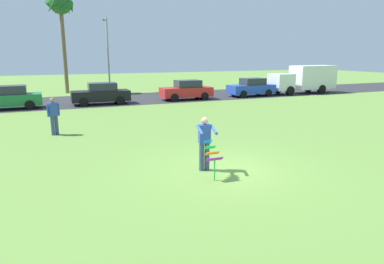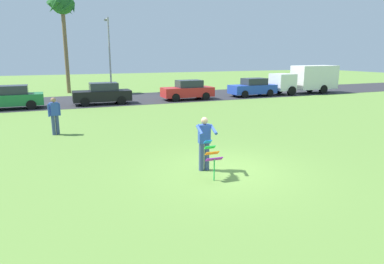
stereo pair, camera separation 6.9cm
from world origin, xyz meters
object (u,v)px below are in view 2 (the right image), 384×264
(person_kite_flyer, at_px, (204,142))
(person_walker_near, at_px, (55,115))
(kite_held, at_px, (212,154))
(parked_car_black, at_px, (102,94))
(parked_car_green, at_px, (10,98))
(parked_truck_white_box, at_px, (307,79))
(streetlight_pole, at_px, (109,51))
(parked_car_blue, at_px, (253,88))
(palm_tree_right_near, at_px, (62,8))
(parked_car_red, at_px, (188,90))

(person_kite_flyer, height_order, person_walker_near, same)
(kite_held, xyz_separation_m, parked_car_black, (-0.58, 17.48, 0.02))
(person_kite_flyer, height_order, parked_car_green, person_kite_flyer)
(parked_truck_white_box, distance_m, streetlight_pole, 18.95)
(parked_car_black, xyz_separation_m, parked_car_blue, (13.15, 0.00, 0.00))
(parked_truck_white_box, distance_m, person_walker_near, 24.64)
(palm_tree_right_near, bearing_deg, parked_car_black, -78.65)
(person_kite_flyer, xyz_separation_m, palm_tree_right_near, (-2.53, 25.90, 6.93))
(palm_tree_right_near, bearing_deg, kite_held, -84.80)
(parked_car_blue, bearing_deg, kite_held, -125.71)
(kite_held, bearing_deg, person_kite_flyer, 82.23)
(parked_car_red, relative_size, person_walker_near, 2.44)
(person_kite_flyer, height_order, palm_tree_right_near, palm_tree_right_near)
(person_kite_flyer, relative_size, parked_car_blue, 0.41)
(parked_car_green, height_order, palm_tree_right_near, palm_tree_right_near)
(parked_truck_white_box, bearing_deg, parked_car_blue, 179.99)
(parked_car_red, distance_m, palm_tree_right_near, 14.54)
(streetlight_pole, xyz_separation_m, person_walker_near, (-5.42, -16.68, -3.06))
(parked_truck_white_box, relative_size, person_walker_near, 3.88)
(palm_tree_right_near, distance_m, streetlight_pole, 5.73)
(parked_car_blue, xyz_separation_m, parked_truck_white_box, (6.06, -0.00, 0.64))
(kite_held, distance_m, parked_car_blue, 21.53)
(palm_tree_right_near, xyz_separation_m, streetlight_pole, (3.72, -1.96, -3.88))
(kite_held, height_order, parked_car_blue, parked_car_blue)
(parked_car_blue, height_order, parked_truck_white_box, parked_truck_white_box)
(parked_car_blue, xyz_separation_m, person_walker_near, (-16.69, -9.45, 0.16))
(parked_car_red, bearing_deg, parked_car_blue, 0.01)
(parked_car_blue, distance_m, streetlight_pole, 13.77)
(parked_car_green, xyz_separation_m, parked_car_blue, (19.27, 0.00, 0.00))
(parked_car_red, bearing_deg, kite_held, -109.84)
(palm_tree_right_near, distance_m, person_walker_near, 19.97)
(kite_held, xyz_separation_m, person_walker_near, (-4.13, 8.03, 0.18))
(kite_held, height_order, palm_tree_right_near, palm_tree_right_near)
(parked_car_red, bearing_deg, person_walker_near, -137.84)
(person_kite_flyer, distance_m, parked_car_blue, 20.85)
(parked_truck_white_box, bearing_deg, kite_held, -136.82)
(parked_car_red, bearing_deg, palm_tree_right_near, 133.53)
(person_kite_flyer, relative_size, parked_car_black, 0.41)
(kite_held, bearing_deg, person_walker_near, 117.19)
(parked_car_green, bearing_deg, streetlight_pole, 42.11)
(parked_car_blue, distance_m, palm_tree_right_near, 18.97)
(parked_car_red, bearing_deg, streetlight_pole, 124.70)
(parked_car_green, bearing_deg, palm_tree_right_near, 65.04)
(person_kite_flyer, bearing_deg, parked_car_blue, 53.29)
(person_kite_flyer, distance_m, streetlight_pole, 24.17)
(streetlight_pole, bearing_deg, parked_car_red, -55.30)
(parked_car_black, distance_m, parked_car_red, 6.89)
(parked_car_green, bearing_deg, parked_truck_white_box, -0.00)
(person_kite_flyer, relative_size, kite_held, 1.54)
(kite_held, bearing_deg, parked_car_red, 70.16)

